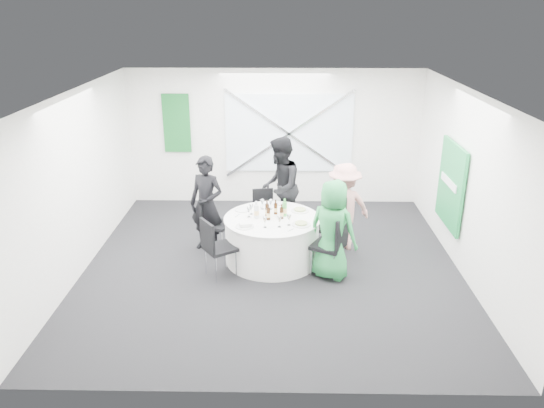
{
  "coord_description": "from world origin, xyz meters",
  "views": [
    {
      "loc": [
        0.14,
        -7.7,
        4.03
      ],
      "look_at": [
        0.0,
        0.2,
        1.0
      ],
      "focal_mm": 35.0,
      "sensor_mm": 36.0,
      "label": 1
    }
  ],
  "objects_px": {
    "chair_front_right": "(334,241)",
    "chair_back_right": "(332,218)",
    "green_water_bottle": "(285,209)",
    "person_woman_green": "(333,230)",
    "chair_back": "(264,209)",
    "person_woman_pink": "(344,207)",
    "clear_water_bottle": "(256,211)",
    "chair_front_left": "(215,244)",
    "person_man_back_left": "(207,204)",
    "chair_back_left": "(213,219)",
    "banquet_table": "(272,239)",
    "person_man_back": "(280,187)"
  },
  "relations": [
    {
      "from": "chair_back_right",
      "to": "person_woman_green",
      "type": "distance_m",
      "value": 0.93
    },
    {
      "from": "chair_back_left",
      "to": "green_water_bottle",
      "type": "height_order",
      "value": "green_water_bottle"
    },
    {
      "from": "banquet_table",
      "to": "person_man_back_left",
      "type": "height_order",
      "value": "person_man_back_left"
    },
    {
      "from": "person_woman_green",
      "to": "green_water_bottle",
      "type": "bearing_deg",
      "value": -10.79
    },
    {
      "from": "person_woman_green",
      "to": "green_water_bottle",
      "type": "height_order",
      "value": "person_woman_green"
    },
    {
      "from": "chair_front_right",
      "to": "person_woman_pink",
      "type": "distance_m",
      "value": 1.04
    },
    {
      "from": "chair_front_right",
      "to": "chair_back_right",
      "type": "bearing_deg",
      "value": -155.08
    },
    {
      "from": "chair_front_left",
      "to": "person_woman_pink",
      "type": "bearing_deg",
      "value": -96.99
    },
    {
      "from": "person_man_back",
      "to": "person_woman_green",
      "type": "height_order",
      "value": "person_man_back"
    },
    {
      "from": "chair_front_left",
      "to": "green_water_bottle",
      "type": "height_order",
      "value": "green_water_bottle"
    },
    {
      "from": "chair_back",
      "to": "clear_water_bottle",
      "type": "relative_size",
      "value": 3.06
    },
    {
      "from": "person_woman_green",
      "to": "clear_water_bottle",
      "type": "relative_size",
      "value": 5.57
    },
    {
      "from": "chair_back",
      "to": "chair_front_right",
      "type": "bearing_deg",
      "value": -63.16
    },
    {
      "from": "chair_back_right",
      "to": "person_woman_pink",
      "type": "bearing_deg",
      "value": 96.44
    },
    {
      "from": "person_woman_pink",
      "to": "person_woman_green",
      "type": "height_order",
      "value": "person_woman_green"
    },
    {
      "from": "person_woman_pink",
      "to": "clear_water_bottle",
      "type": "relative_size",
      "value": 5.42
    },
    {
      "from": "person_woman_pink",
      "to": "green_water_bottle",
      "type": "relative_size",
      "value": 5.18
    },
    {
      "from": "chair_front_left",
      "to": "person_woman_green",
      "type": "bearing_deg",
      "value": -122.41
    },
    {
      "from": "chair_back",
      "to": "chair_front_left",
      "type": "xyz_separation_m",
      "value": [
        -0.69,
        -1.6,
        0.06
      ]
    },
    {
      "from": "banquet_table",
      "to": "chair_back_left",
      "type": "distance_m",
      "value": 1.12
    },
    {
      "from": "person_woman_pink",
      "to": "chair_front_right",
      "type": "bearing_deg",
      "value": 54.29
    },
    {
      "from": "person_woman_green",
      "to": "clear_water_bottle",
      "type": "distance_m",
      "value": 1.29
    },
    {
      "from": "chair_back",
      "to": "green_water_bottle",
      "type": "distance_m",
      "value": 1.06
    },
    {
      "from": "chair_front_left",
      "to": "person_man_back_left",
      "type": "height_order",
      "value": "person_man_back_left"
    },
    {
      "from": "person_woman_pink",
      "to": "clear_water_bottle",
      "type": "distance_m",
      "value": 1.54
    },
    {
      "from": "chair_back_left",
      "to": "clear_water_bottle",
      "type": "relative_size",
      "value": 3.34
    },
    {
      "from": "person_man_back",
      "to": "banquet_table",
      "type": "bearing_deg",
      "value": 0.0
    },
    {
      "from": "chair_back_right",
      "to": "person_man_back_left",
      "type": "relative_size",
      "value": 0.62
    },
    {
      "from": "chair_front_right",
      "to": "person_man_back_left",
      "type": "height_order",
      "value": "person_man_back_left"
    },
    {
      "from": "banquet_table",
      "to": "green_water_bottle",
      "type": "relative_size",
      "value": 5.26
    },
    {
      "from": "banquet_table",
      "to": "chair_back_right",
      "type": "height_order",
      "value": "chair_back_right"
    },
    {
      "from": "person_man_back_left",
      "to": "person_woman_pink",
      "type": "relative_size",
      "value": 1.08
    },
    {
      "from": "chair_front_right",
      "to": "chair_front_left",
      "type": "height_order",
      "value": "chair_front_right"
    },
    {
      "from": "banquet_table",
      "to": "chair_back",
      "type": "height_order",
      "value": "chair_back"
    },
    {
      "from": "chair_back_left",
      "to": "clear_water_bottle",
      "type": "height_order",
      "value": "clear_water_bottle"
    },
    {
      "from": "banquet_table",
      "to": "chair_back",
      "type": "relative_size",
      "value": 1.8
    },
    {
      "from": "person_man_back",
      "to": "person_woman_pink",
      "type": "xyz_separation_m",
      "value": [
        1.08,
        -0.6,
        -0.14
      ]
    },
    {
      "from": "chair_back",
      "to": "clear_water_bottle",
      "type": "distance_m",
      "value": 1.08
    },
    {
      "from": "chair_back",
      "to": "chair_front_left",
      "type": "height_order",
      "value": "chair_front_left"
    },
    {
      "from": "chair_back_left",
      "to": "chair_back_right",
      "type": "bearing_deg",
      "value": -68.35
    },
    {
      "from": "banquet_table",
      "to": "person_man_back",
      "type": "xyz_separation_m",
      "value": [
        0.12,
        1.08,
        0.53
      ]
    },
    {
      "from": "chair_back_right",
      "to": "person_woman_pink",
      "type": "xyz_separation_m",
      "value": [
        0.2,
        0.1,
        0.16
      ]
    },
    {
      "from": "chair_back_left",
      "to": "chair_back_right",
      "type": "distance_m",
      "value": 2.03
    },
    {
      "from": "person_man_back_left",
      "to": "green_water_bottle",
      "type": "xyz_separation_m",
      "value": [
        1.32,
        -0.34,
        0.05
      ]
    },
    {
      "from": "banquet_table",
      "to": "chair_front_left",
      "type": "xyz_separation_m",
      "value": [
        -0.86,
        -0.58,
        0.18
      ]
    },
    {
      "from": "chair_front_right",
      "to": "chair_back",
      "type": "bearing_deg",
      "value": -115.3
    },
    {
      "from": "green_water_bottle",
      "to": "person_woman_green",
      "type": "bearing_deg",
      "value": -40.58
    },
    {
      "from": "clear_water_bottle",
      "to": "banquet_table",
      "type": "bearing_deg",
      "value": 0.51
    },
    {
      "from": "chair_back",
      "to": "chair_back_left",
      "type": "bearing_deg",
      "value": -155.64
    },
    {
      "from": "chair_front_right",
      "to": "clear_water_bottle",
      "type": "xyz_separation_m",
      "value": [
        -1.21,
        0.51,
        0.27
      ]
    }
  ]
}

